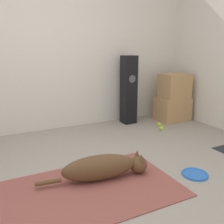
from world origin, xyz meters
The scene contains 10 objects.
ground_plane centered at (0.00, 0.00, 0.00)m, with size 12.00×12.00×0.00m, color #9E9384.
wall_back centered at (0.00, 2.10, 1.27)m, with size 8.00×0.06×2.55m.
area_rug centered at (0.06, 0.13, 0.01)m, with size 1.57×1.02×0.01m.
dog centered at (0.24, 0.25, 0.13)m, with size 1.10×0.31×0.25m.
frisbee centered at (1.10, -0.09, 0.01)m, with size 0.26×0.26×0.03m.
cardboard_box_lower centered at (2.21, 1.62, 0.20)m, with size 0.55×0.42×0.41m.
cardboard_box_upper centered at (2.22, 1.60, 0.62)m, with size 0.48×0.37×0.42m.
floor_speaker centered at (1.43, 1.83, 0.57)m, with size 0.22×0.22×1.14m.
tennis_ball_by_boxes centered at (1.77, 1.41, 0.03)m, with size 0.07×0.07×0.07m.
tennis_ball_near_speaker centered at (1.69, 1.23, 0.03)m, with size 0.07×0.07×0.07m.
Camera 1 is at (-0.69, -1.77, 1.26)m, focal length 40.00 mm.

